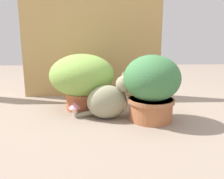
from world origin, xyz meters
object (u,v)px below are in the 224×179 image
Objects in this scene: grass_planter at (82,78)px; leafy_planter at (152,86)px; mushroom_ornament_pink at (75,107)px; cat at (110,100)px.

grass_planter is 1.12× the size of leafy_planter.
leafy_planter is 4.22× the size of mushroom_ornament_pink.
grass_planter is 0.31m from cat.
leafy_planter is at bearing -9.08° from mushroom_ornament_pink.
leafy_planter reaches higher than mushroom_ornament_pink.
cat is 0.24m from mushroom_ornament_pink.
mushroom_ornament_pink is at bearing 172.20° from cat.
grass_planter reaches higher than mushroom_ornament_pink.
leafy_planter is at bearing -29.82° from grass_planter.
cat is 3.86× the size of mushroom_ornament_pink.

